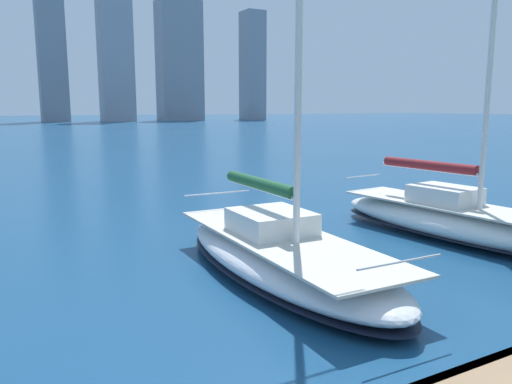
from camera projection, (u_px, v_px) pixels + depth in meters
name	position (u px, v px, depth m)	size (l,w,h in m)	color
city_skyline	(37.00, 54.00, 146.31)	(168.28, 19.98, 48.82)	gray
sailboat_maroon	(457.00, 219.00, 15.89)	(3.38, 9.38, 11.50)	white
sailboat_forest	(281.00, 252.00, 12.46)	(3.13, 8.95, 10.63)	white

